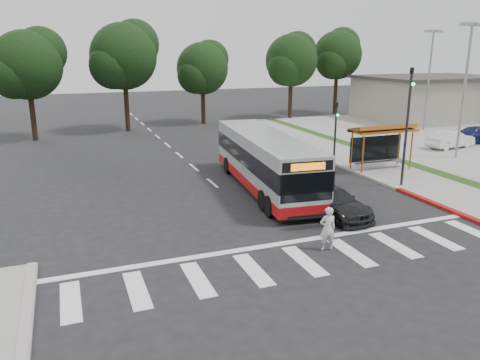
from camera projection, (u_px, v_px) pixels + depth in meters
name	position (u px, v px, depth m)	size (l,w,h in m)	color
ground	(252.00, 217.00, 21.42)	(140.00, 140.00, 0.00)	black
sidewalk_east	(355.00, 159.00, 32.38)	(4.00, 40.00, 0.12)	gray
curb_east	(330.00, 162.00, 31.69)	(0.30, 40.00, 0.15)	#9E9991
curb_east_red	(439.00, 206.00, 22.68)	(0.32, 6.00, 0.15)	maroon
parking_lot	(465.00, 143.00, 38.29)	(18.00, 36.00, 0.10)	gray
commercial_building	(430.00, 99.00, 50.92)	(14.00, 10.00, 4.40)	gray
building_roof_cap	(433.00, 77.00, 50.29)	(14.60, 10.60, 0.30)	#383330
crosswalk_ladder	(304.00, 261.00, 16.92)	(18.00, 2.60, 0.01)	silver
bus_shelter	(382.00, 134.00, 29.09)	(4.20, 1.60, 2.86)	#9B5319
traffic_signal_ne_tall	(408.00, 118.00, 25.02)	(0.18, 0.37, 6.50)	black
traffic_signal_ne_short	(336.00, 125.00, 31.69)	(0.18, 0.37, 4.00)	black
lot_light_front	(466.00, 73.00, 31.41)	(1.90, 0.35, 9.01)	gray
lot_light_mid	(430.00, 67.00, 42.47)	(1.90, 0.35, 9.01)	gray
tree_ne_a	(292.00, 60.00, 50.49)	(6.16, 5.74, 9.30)	black
tree_ne_b	(338.00, 54.00, 54.55)	(6.16, 5.74, 10.02)	black
tree_north_a	(124.00, 55.00, 42.39)	(6.60, 6.15, 10.17)	black
tree_north_b	(203.00, 68.00, 47.25)	(5.72, 5.33, 8.43)	black
tree_north_c	(28.00, 64.00, 38.01)	(6.16, 5.74, 9.30)	black
transit_bus	(265.00, 162.00, 25.39)	(2.51, 11.58, 2.99)	#B0B3B5
pedestrian	(328.00, 229.00, 17.63)	(0.63, 0.41, 1.72)	silver
dark_sedan	(332.00, 201.00, 21.46)	(1.83, 4.50, 1.31)	black
parked_car_1	(450.00, 139.00, 35.86)	(1.42, 4.08, 1.34)	silver
parked_car_3	(473.00, 135.00, 37.75)	(1.82, 4.48, 1.30)	#161A4D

